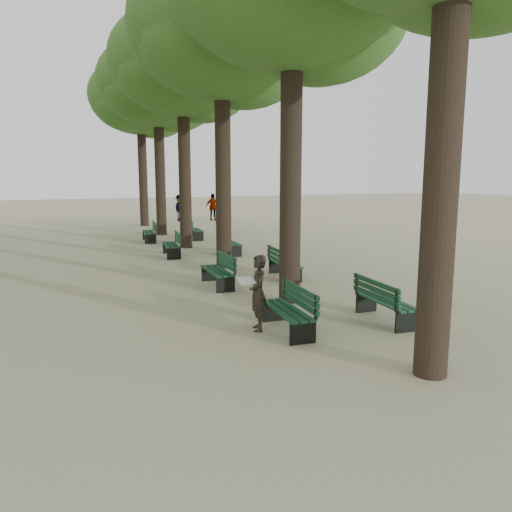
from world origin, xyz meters
name	(u,v)px	position (x,y,z in m)	size (l,w,h in m)	color
ground	(289,347)	(0.00, 0.00, 0.00)	(120.00, 120.00, 0.00)	tan
tree_central_2	(222,29)	(1.50, 8.00, 7.65)	(6.00, 6.00, 9.95)	#33261C
tree_central_3	(182,62)	(1.50, 13.00, 7.65)	(6.00, 6.00, 9.95)	#33261C
tree_central_4	(157,82)	(1.50, 18.00, 7.65)	(6.00, 6.00, 9.95)	#33261C
tree_central_5	(140,97)	(1.50, 23.00, 7.65)	(6.00, 6.00, 9.95)	#33261C
bench_left_0	(287,319)	(0.37, 0.82, 0.27)	(0.70, 1.84, 0.92)	black
bench_left_1	(217,277)	(0.37, 5.28, 0.27)	(0.64, 1.82, 0.92)	black
bench_left_2	(171,249)	(0.37, 10.93, 0.27)	(0.78, 1.85, 0.92)	black
bench_left_3	(149,236)	(0.37, 15.50, 0.27)	(0.77, 1.85, 0.92)	black
bench_right_0	(385,309)	(2.63, 0.65, 0.27)	(0.71, 1.84, 0.92)	black
bench_right_1	(285,269)	(2.63, 5.60, 0.27)	(0.78, 1.85, 0.92)	black
bench_right_2	(230,247)	(2.63, 10.60, 0.27)	(0.69, 1.83, 0.92)	black
bench_right_3	(195,233)	(2.63, 15.61, 0.27)	(0.75, 1.85, 0.92)	black
man_with_map	(258,293)	(-0.13, 1.15, 0.77)	(0.66, 0.67, 1.54)	black
pedestrian_c	(213,207)	(6.48, 24.76, 0.91)	(1.07, 0.36, 1.82)	#262628
pedestrian_b	(180,208)	(4.25, 25.11, 0.89)	(1.15, 0.36, 1.79)	#262628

